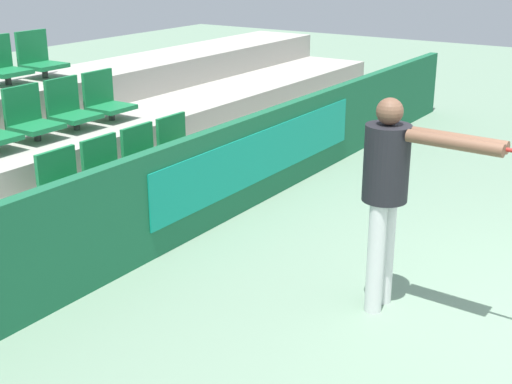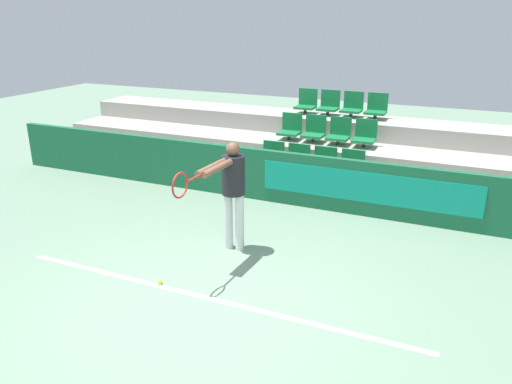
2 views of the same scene
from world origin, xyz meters
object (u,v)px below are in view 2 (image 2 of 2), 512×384
stadium_chair_3 (351,168)px  stadium_chair_8 (306,103)px  tennis_ball (160,282)px  stadium_chair_0 (272,158)px  stadium_chair_7 (365,136)px  stadium_chair_11 (376,108)px  stadium_chair_5 (314,131)px  tennis_player (231,185)px  stadium_chair_2 (324,164)px  stadium_chair_4 (290,129)px  stadium_chair_9 (329,105)px  stadium_chair_1 (297,161)px  stadium_chair_10 (352,106)px  stadium_chair_6 (339,133)px

stadium_chair_3 → stadium_chair_8: stadium_chair_8 is taller
stadium_chair_3 → tennis_ball: 4.43m
stadium_chair_0 → stadium_chair_7: bearing=33.5°
stadium_chair_8 → stadium_chair_11: bearing=0.0°
stadium_chair_5 → tennis_ball: (-0.43, -5.19, -0.95)m
stadium_chair_3 → tennis_player: 3.10m
stadium_chair_2 → stadium_chair_7: size_ratio=1.00×
stadium_chair_4 → stadium_chair_2: bearing=-44.8°
stadium_chair_9 → tennis_ball: bearing=-94.0°
stadium_chair_1 → stadium_chair_3: bearing=0.0°
stadium_chair_0 → stadium_chair_10: size_ratio=1.00×
stadium_chair_5 → stadium_chair_9: (0.00, 1.05, 0.38)m
stadium_chair_6 → stadium_chair_10: bearing=90.0°
stadium_chair_10 → tennis_ball: 6.45m
stadium_chair_4 → stadium_chair_6: 1.06m
stadium_chair_5 → stadium_chair_0: bearing=-116.8°
stadium_chair_3 → stadium_chair_7: size_ratio=1.00×
stadium_chair_1 → stadium_chair_10: size_ratio=1.00×
stadium_chair_2 → stadium_chair_8: size_ratio=1.00×
stadium_chair_1 → stadium_chair_8: 2.30m
tennis_player → stadium_chair_6: bearing=85.4°
stadium_chair_4 → stadium_chair_11: (1.60, 1.05, 0.38)m
stadium_chair_1 → stadium_chair_2: 0.53m
tennis_ball → stadium_chair_5: bearing=85.2°
stadium_chair_3 → stadium_chair_7: 1.12m
stadium_chair_11 → tennis_player: stadium_chair_11 is taller
stadium_chair_1 → stadium_chair_4: stadium_chair_4 is taller
stadium_chair_9 → tennis_player: 5.00m
stadium_chair_0 → stadium_chair_9: 2.30m
stadium_chair_4 → stadium_chair_5: 0.53m
stadium_chair_1 → stadium_chair_8: bearing=104.2°
stadium_chair_3 → tennis_player: size_ratio=0.33×
stadium_chair_3 → stadium_chair_6: size_ratio=1.00×
stadium_chair_7 → tennis_player: tennis_player is taller
stadium_chair_3 → stadium_chair_7: (0.00, 1.05, 0.38)m
stadium_chair_2 → stadium_chair_9: 2.30m
stadium_chair_7 → stadium_chair_11: size_ratio=1.00×
stadium_chair_2 → stadium_chair_3: size_ratio=1.00×
stadium_chair_8 → stadium_chair_11: same height
stadium_chair_9 → stadium_chair_11: bearing=0.0°
stadium_chair_2 → tennis_ball: stadium_chair_2 is taller
stadium_chair_1 → stadium_chair_11: (1.06, 2.11, 0.75)m
stadium_chair_5 → stadium_chair_7: same height
stadium_chair_2 → stadium_chair_4: 1.54m
stadium_chair_10 → stadium_chair_6: bearing=-90.0°
stadium_chair_7 → stadium_chair_0: bearing=-146.5°
stadium_chair_6 → tennis_player: (-0.54, -3.94, 0.04)m
stadium_chair_1 → tennis_player: (-0.00, -2.88, 0.42)m
stadium_chair_1 → stadium_chair_5: size_ratio=1.00×
stadium_chair_9 → tennis_ball: (-0.43, -6.24, -1.32)m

